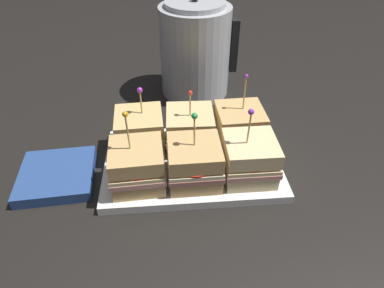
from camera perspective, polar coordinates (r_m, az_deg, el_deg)
ground_plane at (r=0.74m, az=-0.00°, el=-3.78°), size 6.00×6.00×0.00m
serving_platter at (r=0.74m, az=-0.00°, el=-3.26°), size 0.37×0.24×0.02m
sandwich_front_left at (r=0.66m, az=-9.09°, el=-3.64°), size 0.11×0.11×0.16m
sandwich_front_center at (r=0.66m, az=0.39°, el=-3.16°), size 0.11×0.11×0.15m
sandwich_front_right at (r=0.68m, az=9.54°, el=-2.46°), size 0.10×0.10×0.16m
sandwich_back_left at (r=0.75m, az=-8.68°, el=2.11°), size 0.11×0.11×0.14m
sandwich_back_center at (r=0.75m, az=-0.50°, el=2.39°), size 0.11×0.11×0.14m
sandwich_back_right at (r=0.76m, az=7.88°, el=2.92°), size 0.11×0.11×0.16m
kettle_steel at (r=0.96m, az=0.54°, el=15.39°), size 0.21×0.19×0.27m
napkin_stack at (r=0.76m, az=-21.58°, el=-4.87°), size 0.16×0.16×0.02m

